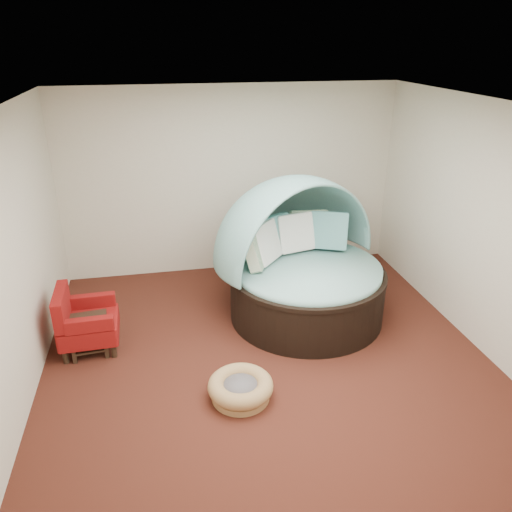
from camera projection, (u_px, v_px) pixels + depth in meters
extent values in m
plane|color=#4A2015|center=(266.00, 355.00, 5.79)|extent=(5.00, 5.00, 0.00)
plane|color=beige|center=(231.00, 181.00, 7.46)|extent=(5.00, 0.00, 5.00)
plane|color=beige|center=(359.00, 401.00, 2.99)|extent=(5.00, 0.00, 5.00)
plane|color=beige|center=(13.00, 264.00, 4.77)|extent=(0.00, 5.00, 5.00)
plane|color=beige|center=(481.00, 227.00, 5.68)|extent=(0.00, 5.00, 5.00)
plane|color=white|center=(269.00, 106.00, 4.66)|extent=(5.00, 5.00, 0.00)
cylinder|color=black|center=(306.00, 295.00, 6.49)|extent=(2.58, 2.58, 0.60)
cylinder|color=black|center=(307.00, 273.00, 6.36)|extent=(2.61, 2.61, 0.05)
cylinder|color=#96D4C8|center=(308.00, 270.00, 6.34)|extent=(2.44, 2.44, 0.13)
cube|color=#396D53|center=(255.00, 247.00, 6.19)|extent=(0.46, 0.58, 0.53)
cube|color=white|center=(265.00, 243.00, 6.31)|extent=(0.55, 0.57, 0.53)
cube|color=#63ABAD|center=(274.00, 235.00, 6.55)|extent=(0.58, 0.51, 0.53)
cube|color=white|center=(295.00, 233.00, 6.63)|extent=(0.56, 0.40, 0.53)
cube|color=#396D53|center=(309.00, 229.00, 6.77)|extent=(0.53, 0.33, 0.53)
cube|color=#63ABAD|center=(329.00, 230.00, 6.71)|extent=(0.58, 0.46, 0.53)
cylinder|color=#9C7146|center=(241.00, 395.00, 5.10)|extent=(0.66, 0.66, 0.07)
torus|color=#9C7146|center=(241.00, 386.00, 5.06)|extent=(0.75, 0.75, 0.17)
cylinder|color=#5D595E|center=(241.00, 388.00, 5.07)|extent=(0.44, 0.44, 0.10)
cylinder|color=black|center=(66.00, 357.00, 5.63)|extent=(0.06, 0.06, 0.16)
cylinder|color=black|center=(71.00, 332.00, 6.10)|extent=(0.06, 0.06, 0.16)
cylinder|color=black|center=(114.00, 351.00, 5.74)|extent=(0.06, 0.06, 0.16)
cylinder|color=black|center=(115.00, 327.00, 6.21)|extent=(0.06, 0.06, 0.16)
cube|color=maroon|center=(89.00, 327.00, 5.84)|extent=(0.68, 0.68, 0.23)
cube|color=maroon|center=(61.00, 307.00, 5.66)|extent=(0.14, 0.67, 0.39)
cube|color=maroon|center=(89.00, 325.00, 5.52)|extent=(0.53, 0.12, 0.16)
cube|color=maroon|center=(93.00, 301.00, 6.02)|extent=(0.53, 0.12, 0.16)
cube|color=black|center=(87.00, 322.00, 5.70)|extent=(0.48, 0.48, 0.04)
cube|color=black|center=(90.00, 344.00, 5.82)|extent=(0.42, 0.42, 0.03)
cube|color=black|center=(73.00, 348.00, 5.58)|extent=(0.05, 0.05, 0.39)
cube|color=black|center=(74.00, 332.00, 5.89)|extent=(0.05, 0.05, 0.39)
cube|color=black|center=(106.00, 343.00, 5.67)|extent=(0.05, 0.05, 0.39)
cube|color=black|center=(105.00, 327.00, 5.98)|extent=(0.05, 0.05, 0.39)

